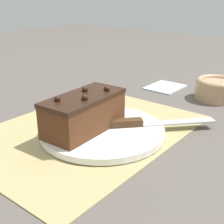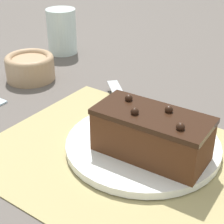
{
  "view_description": "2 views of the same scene",
  "coord_description": "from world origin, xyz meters",
  "px_view_note": "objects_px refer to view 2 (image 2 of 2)",
  "views": [
    {
      "loc": [
        -0.42,
        -0.4,
        0.27
      ],
      "look_at": [
        -0.0,
        -0.07,
        0.06
      ],
      "focal_mm": 50.0,
      "sensor_mm": 36.0,
      "label": 1
    },
    {
      "loc": [
        -0.24,
        0.39,
        0.34
      ],
      "look_at": [
        0.04,
        -0.0,
        0.07
      ],
      "focal_mm": 60.0,
      "sensor_mm": 36.0,
      "label": 2
    }
  ],
  "objects_px": {
    "chocolate_cake": "(151,134)",
    "small_bowl": "(30,66)",
    "drinking_glass": "(62,31)",
    "serving_knife": "(130,114)",
    "cake_plate": "(143,144)"
  },
  "relations": [
    {
      "from": "chocolate_cake",
      "to": "serving_knife",
      "type": "bearing_deg",
      "value": -41.12
    },
    {
      "from": "drinking_glass",
      "to": "small_bowl",
      "type": "xyz_separation_m",
      "value": [
        -0.06,
        0.17,
        -0.03
      ]
    },
    {
      "from": "chocolate_cake",
      "to": "drinking_glass",
      "type": "distance_m",
      "value": 0.52
    },
    {
      "from": "serving_knife",
      "to": "small_bowl",
      "type": "bearing_deg",
      "value": 125.04
    },
    {
      "from": "drinking_glass",
      "to": "small_bowl",
      "type": "height_order",
      "value": "drinking_glass"
    },
    {
      "from": "cake_plate",
      "to": "drinking_glass",
      "type": "distance_m",
      "value": 0.49
    },
    {
      "from": "serving_knife",
      "to": "drinking_glass",
      "type": "xyz_separation_m",
      "value": [
        0.35,
        -0.21,
        0.04
      ]
    },
    {
      "from": "serving_knife",
      "to": "small_bowl",
      "type": "relative_size",
      "value": 1.67
    },
    {
      "from": "serving_knife",
      "to": "drinking_glass",
      "type": "relative_size",
      "value": 1.57
    },
    {
      "from": "chocolate_cake",
      "to": "drinking_glass",
      "type": "height_order",
      "value": "drinking_glass"
    },
    {
      "from": "serving_knife",
      "to": "small_bowl",
      "type": "xyz_separation_m",
      "value": [
        0.29,
        -0.04,
        0.01
      ]
    },
    {
      "from": "chocolate_cake",
      "to": "serving_knife",
      "type": "height_order",
      "value": "chocolate_cake"
    },
    {
      "from": "chocolate_cake",
      "to": "small_bowl",
      "type": "height_order",
      "value": "chocolate_cake"
    },
    {
      "from": "drinking_glass",
      "to": "small_bowl",
      "type": "distance_m",
      "value": 0.18
    },
    {
      "from": "cake_plate",
      "to": "serving_knife",
      "type": "bearing_deg",
      "value": -41.49
    }
  ]
}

